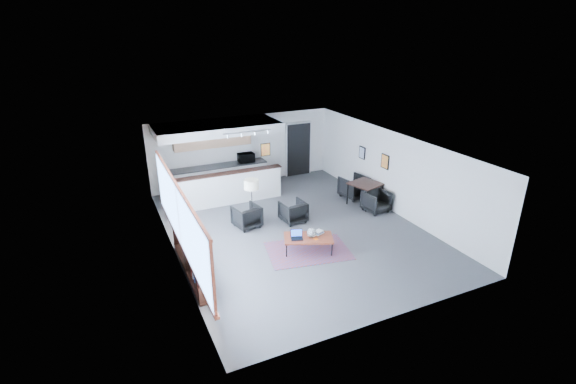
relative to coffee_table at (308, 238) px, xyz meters
name	(u,v)px	position (x,y,z in m)	size (l,w,h in m)	color
room	(295,189)	(0.22, 1.31, 0.91)	(7.02, 9.02, 2.62)	#4B4B4D
window	(179,218)	(-3.24, 0.41, 1.06)	(0.10, 5.95, 1.66)	#8CBFFF
console	(192,261)	(-3.08, 0.26, -0.07)	(0.35, 3.00, 0.80)	black
kitchenette	(218,157)	(-0.98, 5.02, 0.99)	(4.20, 1.96, 2.60)	white
doorway	(298,149)	(2.52, 5.73, 0.68)	(1.10, 0.12, 2.15)	black
track_light	(248,133)	(-0.37, 3.51, 2.14)	(1.60, 0.07, 0.15)	silver
wall_art_lower	(385,162)	(3.69, 1.71, 1.16)	(0.03, 0.38, 0.48)	black
wall_art_upper	(362,153)	(3.69, 3.01, 1.11)	(0.03, 0.34, 0.44)	black
kilim_rug	(308,251)	(0.00, 0.00, -0.38)	(2.42, 1.87, 0.01)	#5C3348
coffee_table	(308,238)	(0.00, 0.00, 0.00)	(1.46, 1.14, 0.42)	maroon
laptop	(297,236)	(-0.31, 0.09, 0.10)	(0.38, 0.34, 0.22)	black
ceramic_pot	(312,233)	(0.08, -0.03, 0.16)	(0.26, 0.26, 0.26)	gray
book_stack	(318,232)	(0.34, 0.08, 0.07)	(0.33, 0.30, 0.08)	silver
coaster	(316,239)	(0.12, -0.19, 0.04)	(0.12, 0.12, 0.01)	#E5590C
armchair_left	(247,215)	(-1.00, 2.10, -0.02)	(0.72, 0.68, 0.75)	black
armchair_right	(293,211)	(0.43, 1.84, -0.03)	(0.71, 0.66, 0.73)	black
floor_lamp	(251,186)	(-0.84, 2.01, 0.93)	(0.52, 0.52, 1.52)	black
dining_table	(365,185)	(3.19, 1.99, 0.32)	(1.14, 1.14, 0.78)	black
dining_chair_near	(376,202)	(3.22, 1.37, -0.07)	(0.63, 0.59, 0.65)	black
dining_chair_far	(354,187)	(3.22, 2.72, -0.03)	(0.70, 0.66, 0.72)	black
microwave	(246,157)	(0.21, 5.46, 0.74)	(0.58, 0.32, 0.40)	black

